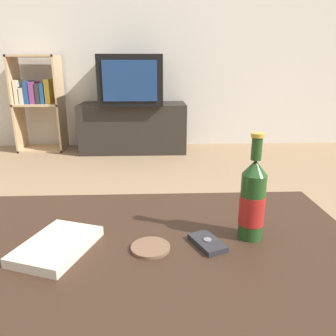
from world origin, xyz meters
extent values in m
cube|color=beige|center=(0.00, 3.02, 1.30)|extent=(8.00, 0.05, 2.60)
cube|color=#332116|center=(0.00, 0.00, 0.40)|extent=(1.08, 0.88, 0.04)
cylinder|color=black|center=(-0.48, 0.38, 0.19)|extent=(0.07, 0.07, 0.38)
cylinder|color=black|center=(0.48, 0.38, 0.19)|extent=(0.07, 0.07, 0.38)
cube|color=#28231E|center=(-0.20, 2.73, 0.25)|extent=(1.07, 0.44, 0.49)
cube|color=black|center=(-0.20, 2.73, 0.72)|extent=(0.60, 0.58, 0.47)
cube|color=navy|center=(-0.20, 2.43, 0.72)|extent=(0.49, 0.01, 0.36)
cube|color=tan|center=(-1.38, 2.81, 0.48)|extent=(0.02, 0.30, 0.96)
cube|color=tan|center=(-0.94, 2.81, 0.48)|extent=(0.02, 0.30, 0.96)
cube|color=tan|center=(-1.16, 2.81, 0.01)|extent=(0.46, 0.30, 0.02)
cube|color=tan|center=(-1.16, 2.81, 0.48)|extent=(0.46, 0.30, 0.02)
cube|color=tan|center=(-1.16, 2.81, 0.95)|extent=(0.46, 0.30, 0.02)
cube|color=beige|center=(-1.34, 2.81, 0.60)|extent=(0.04, 0.21, 0.23)
cube|color=beige|center=(-1.30, 2.81, 0.57)|extent=(0.04, 0.21, 0.16)
cube|color=navy|center=(-1.25, 2.81, 0.60)|extent=(0.04, 0.21, 0.22)
cube|color=#7F3875|center=(-1.19, 2.81, 0.60)|extent=(0.05, 0.21, 0.21)
cube|color=#2D2828|center=(-1.14, 2.81, 0.59)|extent=(0.04, 0.21, 0.20)
cube|color=navy|center=(-1.09, 2.81, 0.59)|extent=(0.04, 0.21, 0.20)
cube|color=#B7932D|center=(-1.04, 2.81, 0.61)|extent=(0.05, 0.21, 0.24)
cylinder|color=#1E4219|center=(0.26, 0.13, 0.51)|extent=(0.06, 0.06, 0.17)
cylinder|color=maroon|center=(0.26, 0.13, 0.50)|extent=(0.07, 0.07, 0.08)
cone|color=#1E4219|center=(0.26, 0.13, 0.61)|extent=(0.06, 0.06, 0.04)
cylinder|color=#1E4219|center=(0.26, 0.13, 0.66)|extent=(0.03, 0.03, 0.06)
cylinder|color=#B79333|center=(0.26, 0.13, 0.69)|extent=(0.03, 0.03, 0.01)
cube|color=#232328|center=(0.14, 0.09, 0.43)|extent=(0.09, 0.12, 0.01)
cylinder|color=slate|center=(0.14, 0.09, 0.44)|extent=(0.02, 0.02, 0.00)
cylinder|color=brown|center=(0.00, 0.08, 0.42)|extent=(0.10, 0.10, 0.01)
cube|color=beige|center=(-0.23, 0.08, 0.43)|extent=(0.20, 0.24, 0.02)
camera|label=1|loc=(0.01, -0.64, 0.85)|focal=35.00mm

